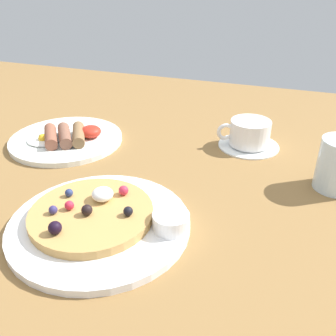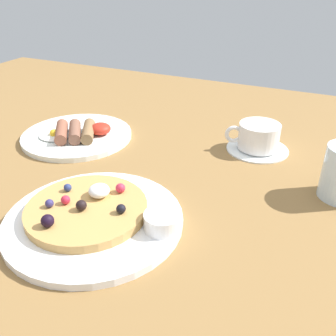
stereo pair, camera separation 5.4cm
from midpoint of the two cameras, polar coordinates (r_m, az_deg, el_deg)
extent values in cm
cube|color=olive|center=(65.92, -2.47, -4.99)|extent=(199.79, 139.71, 3.00)
cylinder|color=white|center=(58.33, -13.08, -8.47)|extent=(27.45, 27.45, 1.20)
cylinder|color=tan|center=(58.46, -14.30, -6.94)|extent=(18.82, 18.82, 1.42)
sphere|color=#C62B43|center=(60.19, -9.43, -3.48)|extent=(1.57, 1.57, 1.57)
sphere|color=red|center=(58.76, -17.51, -5.56)|extent=(1.42, 1.42, 1.42)
sphere|color=black|center=(54.50, -19.76, -8.72)|extent=(1.88, 1.88, 1.88)
sphere|color=navy|center=(61.89, -17.42, -3.72)|extent=(1.29, 1.29, 1.29)
sphere|color=black|center=(56.80, -15.06, -6.33)|extent=(1.66, 1.66, 1.66)
sphere|color=black|center=(55.47, -8.96, -6.66)|extent=(1.45, 1.45, 1.45)
sphere|color=navy|center=(58.64, -19.81, -6.14)|extent=(1.31, 1.31, 1.31)
ellipsoid|color=white|center=(59.48, -12.61, -4.01)|extent=(3.39, 3.39, 2.03)
cylinder|color=white|center=(54.34, -2.43, -8.28)|extent=(5.43, 5.43, 2.55)
cylinder|color=#612C0E|center=(54.03, -2.44, -7.85)|extent=(4.45, 4.45, 0.31)
cylinder|color=white|center=(87.05, -17.07, 4.18)|extent=(24.73, 24.73, 1.16)
cylinder|color=brown|center=(84.10, -15.40, 4.94)|extent=(7.06, 9.35, 2.56)
cylinder|color=brown|center=(84.50, -17.38, 4.75)|extent=(7.64, 9.06, 2.56)
cylinder|color=brown|center=(85.00, -19.34, 4.57)|extent=(7.62, 9.08, 2.56)
ellipsoid|color=white|center=(86.00, -20.32, 3.96)|extent=(7.28, 6.19, 0.60)
sphere|color=yellow|center=(85.80, -20.38, 4.26)|extent=(2.00, 2.00, 2.00)
ellipsoid|color=red|center=(84.96, -13.62, 5.43)|extent=(4.66, 4.66, 2.56)
cylinder|color=white|center=(82.61, 10.44, 3.46)|extent=(13.12, 13.12, 0.63)
cylinder|color=white|center=(81.39, 10.63, 5.35)|extent=(8.61, 8.61, 5.34)
torus|color=white|center=(80.26, 6.93, 5.51)|extent=(3.81, 2.15, 3.79)
cylinder|color=#7C6A4B|center=(80.73, 10.74, 6.46)|extent=(7.32, 7.32, 0.43)
camera|label=1|loc=(0.03, -92.40, -1.34)|focal=39.69mm
camera|label=2|loc=(0.03, 87.60, 1.34)|focal=39.69mm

